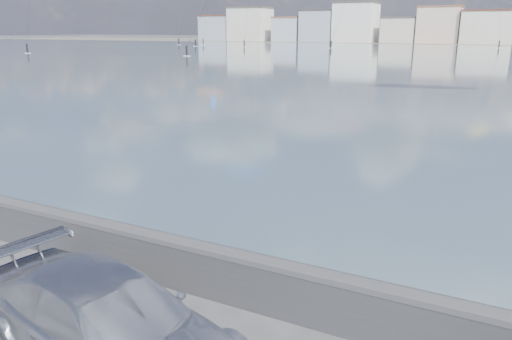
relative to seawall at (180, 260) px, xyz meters
The scene contains 5 objects.
bay_water 88.80m from the seawall, 90.00° to the left, with size 500.00×177.00×0.00m, color #39505B.
far_shore_strip 197.30m from the seawall, 90.00° to the left, with size 500.00×60.00×0.00m, color #4C473D.
seawall is the anchor object (origin of this frame).
far_buildings 183.39m from the seawall, 89.59° to the left, with size 240.79×13.26×14.60m.
car_silver 2.55m from the seawall, 77.57° to the right, with size 2.04×5.01×1.45m, color silver.
Camera 1 is at (5.41, -4.46, 4.90)m, focal length 35.00 mm.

